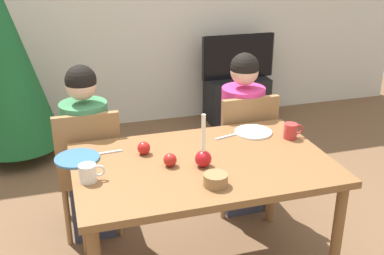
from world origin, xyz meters
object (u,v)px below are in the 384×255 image
plate_right (253,132)px  chair_left (89,165)px  christmas_tree (7,66)px  apple_by_left_plate (144,148)px  bowl_walnuts (216,180)px  person_right_child (242,136)px  candle_centerpiece (203,156)px  chair_right (243,145)px  plate_left (77,158)px  person_left_child (88,155)px  mug_right (291,131)px  tv_stand (236,99)px  dining_table (202,175)px  apple_near_candle (170,160)px  tv (238,57)px  mug_left (88,173)px

plate_right → chair_left: bearing=162.1°
christmas_tree → apple_by_left_plate: bearing=-65.7°
plate_right → bowl_walnuts: 0.71m
person_right_child → plate_right: size_ratio=5.04×
person_right_child → bowl_walnuts: size_ratio=9.59×
plate_right → candle_centerpiece: bearing=-142.0°
chair_right → plate_left: chair_right is taller
person_left_child → mug_right: (1.19, -0.49, 0.23)m
bowl_walnuts → apple_by_left_plate: 0.53m
tv_stand → plate_right: plate_right is taller
tv_stand → apple_by_left_plate: size_ratio=8.71×
dining_table → person_right_child: bearing=52.0°
candle_centerpiece → apple_near_candle: size_ratio=4.12×
chair_right → plate_right: chair_right is taller
bowl_walnuts → tv: bearing=65.8°
chair_right → mug_right: size_ratio=7.19×
christmas_tree → mug_right: 2.52m
apple_by_left_plate → person_right_child: bearing=30.2°
chair_right → candle_centerpiece: 0.90m
plate_right → apple_by_left_plate: bearing=-171.8°
dining_table → chair_right: (0.50, 0.61, -0.15)m
dining_table → chair_right: chair_right is taller
plate_left → bowl_walnuts: bearing=-37.9°
chair_right → tv_stand: 1.83m
chair_right → mug_left: 1.33m
chair_left → apple_near_candle: chair_left is taller
chair_left → plate_right: (1.00, -0.32, 0.24)m
person_right_child → christmas_tree: christmas_tree is taller
dining_table → tv_stand: 2.60m
chair_left → mug_left: chair_left is taller
mug_left → christmas_tree: bearing=103.5°
tv → christmas_tree: bearing=-172.1°
chair_right → apple_by_left_plate: bearing=-151.6°
plate_right → mug_left: mug_left is taller
plate_right → mug_left: size_ratio=1.77×
person_left_child → christmas_tree: christmas_tree is taller
bowl_walnuts → chair_right: bearing=59.4°
chair_left → candle_centerpiece: (0.56, -0.67, 0.30)m
apple_near_candle → chair_left: bearing=122.6°
bowl_walnuts → mug_right: bearing=33.6°
dining_table → mug_left: (-0.62, -0.05, 0.13)m
plate_right → mug_right: (0.19, -0.14, 0.04)m
bowl_walnuts → plate_right: bearing=51.4°
apple_by_left_plate → mug_right: bearing=-2.2°
chair_right → person_left_child: size_ratio=0.77×
candle_centerpiece → bowl_walnuts: (-0.01, -0.21, -0.03)m
chair_left → apple_by_left_plate: size_ratio=12.26×
tv → mug_right: tv is taller
apple_by_left_plate → person_left_child: bearing=122.1°
mug_right → bowl_walnuts: 0.76m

